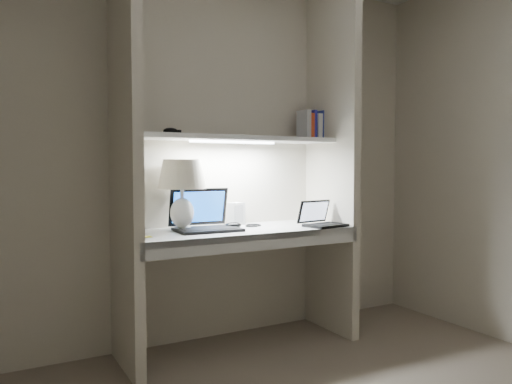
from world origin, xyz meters
TOP-DOWN VIEW (x-y plane):
  - back_wall at (0.00, 1.50)m, footprint 3.20×0.01m
  - alcove_panel_left at (-0.73, 1.23)m, footprint 0.06×0.55m
  - alcove_panel_right at (0.73, 1.23)m, footprint 0.06×0.55m
  - desk at (0.00, 1.23)m, footprint 1.40×0.55m
  - desk_apron at (0.00, 0.96)m, footprint 1.46×0.03m
  - shelf at (0.00, 1.32)m, footprint 1.40×0.36m
  - strip_light at (0.00, 1.32)m, footprint 0.60×0.04m
  - table_lamp at (-0.35, 1.32)m, footprint 0.30×0.30m
  - laptop_main at (-0.22, 1.28)m, footprint 0.40×0.35m
  - laptop_netbook at (0.54, 1.09)m, footprint 0.30×0.27m
  - speaker at (0.08, 1.43)m, footprint 0.13×0.11m
  - mouse at (-0.03, 1.26)m, footprint 0.12×0.09m
  - cable_coil at (0.14, 1.30)m, footprint 0.14×0.14m
  - sticky_note at (-0.64, 1.15)m, footprint 0.07×0.07m
  - book_row at (0.65, 1.35)m, footprint 0.19×0.13m
  - shelf_box at (-0.62, 1.39)m, footprint 0.08×0.07m
  - shelf_gadget at (-0.41, 1.37)m, footprint 0.11×0.09m

SIDE VIEW (x-z plane):
  - desk_apron at x=0.00m, z-range 0.67..0.77m
  - desk at x=0.00m, z-range 0.73..0.77m
  - sticky_note at x=-0.64m, z-range 0.77..0.77m
  - cable_coil at x=0.14m, z-range 0.77..0.78m
  - mouse at x=-0.03m, z-range 0.77..0.81m
  - laptop_netbook at x=0.54m, z-range 0.72..0.90m
  - laptop_main at x=-0.22m, z-range 0.70..0.96m
  - speaker at x=0.08m, z-range 0.77..0.92m
  - table_lamp at x=-0.35m, z-range 0.85..1.29m
  - back_wall at x=0.00m, z-range 0.00..2.50m
  - alcove_panel_left at x=-0.73m, z-range 0.00..2.50m
  - alcove_panel_right at x=0.73m, z-range 0.00..2.50m
  - strip_light at x=0.00m, z-range 1.32..1.34m
  - shelf at x=0.00m, z-range 1.34..1.36m
  - shelf_gadget at x=-0.41m, z-range 1.37..1.41m
  - shelf_box at x=-0.62m, z-range 1.37..1.48m
  - book_row at x=0.65m, z-range 1.36..1.56m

